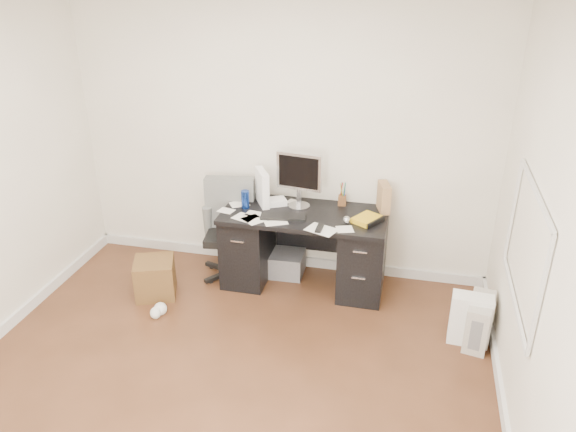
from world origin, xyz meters
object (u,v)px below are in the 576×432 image
(lcd_monitor, at_px, (299,180))
(pc_tower, at_px, (479,322))
(desk, at_px, (304,247))
(office_chair, at_px, (228,231))
(keyboard, at_px, (283,217))
(wicker_basket, at_px, (155,278))

(lcd_monitor, height_order, pc_tower, lcd_monitor)
(desk, xyz_separation_m, office_chair, (-0.74, 0.00, 0.08))
(lcd_monitor, distance_m, pc_tower, 1.95)
(keyboard, distance_m, pc_tower, 1.86)
(lcd_monitor, bearing_deg, office_chair, -162.54)
(keyboard, bearing_deg, lcd_monitor, 62.96)
(desk, distance_m, wicker_basket, 1.41)
(keyboard, relative_size, office_chair, 0.42)
(lcd_monitor, xyz_separation_m, keyboard, (-0.09, -0.26, -0.26))
(lcd_monitor, bearing_deg, keyboard, -101.01)
(keyboard, bearing_deg, office_chair, 157.30)
(office_chair, xyz_separation_m, wicker_basket, (-0.56, -0.50, -0.31))
(lcd_monitor, xyz_separation_m, pc_tower, (1.64, -0.67, -0.82))
(desk, distance_m, keyboard, 0.42)
(desk, relative_size, lcd_monitor, 2.80)
(wicker_basket, bearing_deg, office_chair, 41.46)
(keyboard, bearing_deg, wicker_basket, -171.35)
(pc_tower, xyz_separation_m, wicker_basket, (-2.86, 0.06, -0.02))
(keyboard, relative_size, wicker_basket, 1.15)
(lcd_monitor, xyz_separation_m, wicker_basket, (-1.23, -0.61, -0.84))
(keyboard, height_order, office_chair, office_chair)
(desk, height_order, office_chair, office_chair)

